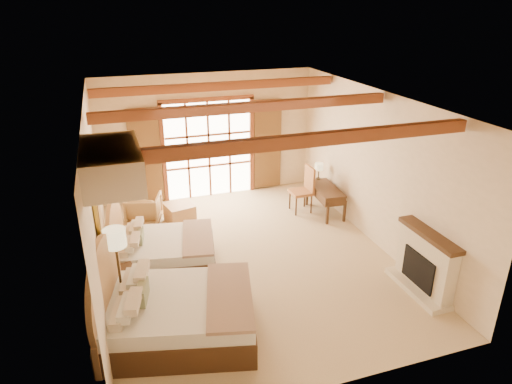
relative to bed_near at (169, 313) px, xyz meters
name	(u,v)px	position (x,y,z in m)	size (l,w,h in m)	color
floor	(249,258)	(1.86, 1.82, -0.45)	(7.00, 7.00, 0.00)	#D0BB8D
wall_back	(208,136)	(1.86, 5.32, 1.15)	(5.50, 5.50, 0.00)	beige
wall_left	(96,204)	(-0.89, 1.82, 1.15)	(7.00, 7.00, 0.00)	beige
wall_right	(376,169)	(4.61, 1.82, 1.15)	(7.00, 7.00, 0.00)	beige
ceiling	(248,100)	(1.86, 1.82, 2.75)	(7.00, 7.00, 0.00)	#B17E3C
ceiling_beams	(249,107)	(1.86, 1.82, 2.63)	(5.39, 4.60, 0.18)	brown
french_doors	(209,150)	(1.86, 5.26, 0.80)	(3.95, 0.08, 2.60)	white
fireplace	(424,265)	(4.46, -0.18, 0.06)	(0.46, 1.40, 1.16)	beige
painting	(98,214)	(-0.84, 1.07, 1.30)	(0.06, 0.95, 0.75)	gold
canopy_valance	(112,164)	(-0.54, -0.18, 2.50)	(0.70, 1.40, 0.45)	beige
bed_near	(169,313)	(0.00, 0.00, 0.00)	(2.63, 2.19, 1.49)	#422416
bed_far	(157,250)	(0.09, 2.09, -0.07)	(2.15, 1.76, 1.25)	#422416
nightstand	(122,286)	(-0.63, 1.18, -0.15)	(0.50, 0.50, 0.60)	#422416
floor_lamp	(115,244)	(-0.64, 0.70, 0.93)	(0.34, 0.34, 1.62)	#392D1A
armchair	(144,209)	(0.02, 4.12, -0.10)	(0.74, 0.76, 0.70)	#A27A45
ottoman	(180,213)	(0.81, 3.92, -0.23)	(0.60, 0.60, 0.43)	tan
desk	(325,199)	(4.26, 3.29, -0.09)	(0.61, 1.27, 0.66)	#422416
desk_chair	(302,198)	(3.76, 3.57, -0.10)	(0.51, 0.51, 1.14)	#A75F39
desk_lamp	(319,167)	(4.33, 3.88, 0.53)	(0.21, 0.21, 0.41)	#392D1A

